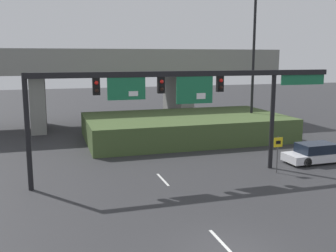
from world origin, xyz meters
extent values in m
plane|color=#2D2D30|center=(0.00, 0.00, 0.00)|extent=(160.00, 160.00, 0.00)
cube|color=silver|center=(0.00, 0.64, 0.00)|extent=(0.14, 2.40, 0.01)
cube|color=silver|center=(0.00, 9.07, 0.00)|extent=(0.14, 2.40, 0.01)
cube|color=silver|center=(0.00, 17.49, 0.00)|extent=(0.14, 2.40, 0.01)
cube|color=silver|center=(0.00, 25.91, 0.00)|extent=(0.14, 2.40, 0.01)
cylinder|color=black|center=(-7.43, 9.40, 3.19)|extent=(0.28, 0.28, 6.38)
cylinder|color=black|center=(7.43, 9.40, 3.19)|extent=(0.28, 0.28, 6.38)
cube|color=black|center=(1.89, 9.40, 6.22)|extent=(18.63, 0.32, 0.32)
cube|color=black|center=(-3.71, 9.40, 5.59)|extent=(0.40, 0.28, 0.95)
sphere|color=red|center=(-3.71, 9.23, 5.80)|extent=(0.22, 0.22, 0.22)
sphere|color=black|center=(-3.71, 9.23, 5.37)|extent=(0.22, 0.22, 0.22)
cube|color=black|center=(0.00, 9.40, 5.59)|extent=(0.40, 0.28, 0.95)
sphere|color=red|center=(0.00, 9.23, 5.80)|extent=(0.22, 0.22, 0.22)
sphere|color=black|center=(0.00, 9.23, 5.37)|extent=(0.22, 0.22, 0.22)
cube|color=black|center=(3.71, 9.40, 5.59)|extent=(0.40, 0.28, 0.95)
sphere|color=red|center=(3.71, 9.23, 5.80)|extent=(0.22, 0.22, 0.22)
sphere|color=black|center=(3.71, 9.23, 5.37)|extent=(0.22, 0.22, 0.22)
cube|color=#196B42|center=(-2.04, 9.30, 5.43)|extent=(2.16, 0.08, 1.26)
cube|color=white|center=(-1.66, 9.25, 5.15)|extent=(0.54, 0.03, 0.28)
cube|color=#196B42|center=(2.04, 9.30, 5.26)|extent=(2.27, 0.08, 1.61)
cube|color=white|center=(2.44, 9.25, 4.90)|extent=(0.57, 0.03, 0.35)
cube|color=#196B42|center=(9.50, 9.34, 5.74)|extent=(3.17, 0.07, 0.64)
cylinder|color=#4C4C4C|center=(7.23, 8.32, 1.16)|extent=(0.08, 0.08, 2.33)
cube|color=yellow|center=(7.23, 8.27, 1.98)|extent=(0.60, 0.03, 0.60)
cube|color=black|center=(7.23, 8.26, 1.98)|extent=(0.33, 0.01, 0.21)
cylinder|color=black|center=(11.70, 19.86, 8.26)|extent=(0.24, 0.24, 16.52)
cube|color=gray|center=(0.00, 28.53, 6.28)|extent=(34.40, 8.43, 1.48)
cube|color=gray|center=(0.00, 24.52, 7.47)|extent=(34.40, 0.40, 0.90)
cube|color=gray|center=(-7.31, 28.53, 2.77)|extent=(1.40, 6.74, 5.54)
cube|color=gray|center=(7.31, 28.53, 2.77)|extent=(1.40, 6.74, 5.54)
cube|color=#42562D|center=(5.26, 20.08, 1.02)|extent=(17.42, 9.83, 2.03)
cube|color=silver|center=(11.35, 9.72, 0.43)|extent=(4.80, 1.87, 0.54)
cube|color=black|center=(11.16, 9.72, 1.03)|extent=(2.51, 1.65, 0.65)
cylinder|color=black|center=(12.82, 10.53, 0.32)|extent=(0.64, 0.23, 0.64)
cylinder|color=black|center=(9.86, 10.48, 0.32)|extent=(0.64, 0.23, 0.64)
cylinder|color=black|center=(9.89, 8.91, 0.32)|extent=(0.64, 0.23, 0.64)
camera|label=1|loc=(-6.19, -12.50, 7.22)|focal=42.00mm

